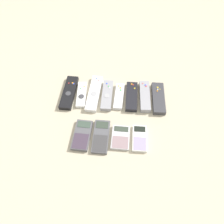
% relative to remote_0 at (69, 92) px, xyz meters
% --- Properties ---
extents(ground_plane, '(3.00, 3.00, 0.00)m').
position_rel_remote_0_xyz_m(ground_plane, '(0.22, -0.13, -0.01)').
color(ground_plane, '#B2A88E').
extents(remote_0, '(0.07, 0.20, 0.02)m').
position_rel_remote_0_xyz_m(remote_0, '(0.00, 0.00, 0.00)').
color(remote_0, black).
rests_on(remote_0, ground_plane).
extents(remote_1, '(0.05, 0.15, 0.02)m').
position_rel_remote_0_xyz_m(remote_1, '(0.06, -0.01, -0.00)').
color(remote_1, white).
rests_on(remote_1, ground_plane).
extents(remote_2, '(0.07, 0.22, 0.02)m').
position_rel_remote_0_xyz_m(remote_2, '(0.12, 0.00, -0.00)').
color(remote_2, white).
rests_on(remote_2, ground_plane).
extents(remote_3, '(0.05, 0.18, 0.02)m').
position_rel_remote_0_xyz_m(remote_3, '(0.19, -0.00, 0.00)').
color(remote_3, gray).
rests_on(remote_3, ground_plane).
extents(remote_4, '(0.05, 0.16, 0.02)m').
position_rel_remote_0_xyz_m(remote_4, '(0.25, -0.01, -0.00)').
color(remote_4, silver).
rests_on(remote_4, ground_plane).
extents(remote_5, '(0.06, 0.17, 0.02)m').
position_rel_remote_0_xyz_m(remote_5, '(0.31, -0.01, 0.00)').
color(remote_5, black).
rests_on(remote_5, ground_plane).
extents(remote_6, '(0.05, 0.18, 0.03)m').
position_rel_remote_0_xyz_m(remote_6, '(0.37, -0.00, 0.00)').
color(remote_6, gray).
rests_on(remote_6, ground_plane).
extents(remote_7, '(0.06, 0.18, 0.03)m').
position_rel_remote_0_xyz_m(remote_7, '(0.44, -0.01, 0.00)').
color(remote_7, '#333338').
rests_on(remote_7, ground_plane).
extents(calculator_0, '(0.08, 0.15, 0.02)m').
position_rel_remote_0_xyz_m(calculator_0, '(0.10, -0.23, -0.00)').
color(calculator_0, '#4C4C51').
rests_on(calculator_0, ground_plane).
extents(calculator_1, '(0.07, 0.16, 0.02)m').
position_rel_remote_0_xyz_m(calculator_1, '(0.18, -0.23, -0.00)').
color(calculator_1, '#4C4C51').
rests_on(calculator_1, ground_plane).
extents(calculator_2, '(0.08, 0.12, 0.02)m').
position_rel_remote_0_xyz_m(calculator_2, '(0.27, -0.23, -0.00)').
color(calculator_2, '#B2B2B7').
rests_on(calculator_2, ground_plane).
extents(calculator_3, '(0.06, 0.12, 0.02)m').
position_rel_remote_0_xyz_m(calculator_3, '(0.35, -0.23, -0.00)').
color(calculator_3, silver).
rests_on(calculator_3, ground_plane).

